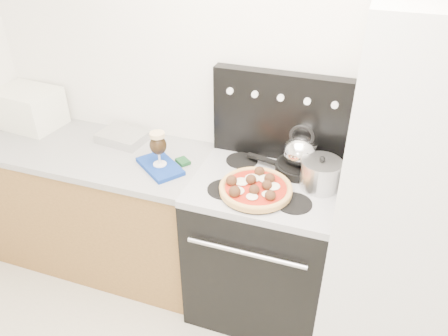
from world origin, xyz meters
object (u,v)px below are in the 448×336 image
at_px(base_cabinet, 102,209).
at_px(pizza_pan, 256,192).
at_px(oven_mitt, 160,166).
at_px(skillet, 298,168).
at_px(fridge, 407,205).
at_px(stove_body, 262,248).
at_px(tea_kettle, 300,148).
at_px(stock_pot, 320,175).
at_px(beer_glass, 158,149).
at_px(toaster_oven, 29,108).
at_px(pizza, 256,187).

relative_size(base_cabinet, pizza_pan, 4.12).
relative_size(oven_mitt, skillet, 1.15).
bearing_deg(pizza_pan, base_cabinet, 172.09).
height_order(fridge, pizza_pan, fridge).
distance_m(stove_body, oven_mitt, 0.76).
height_order(base_cabinet, oven_mitt, oven_mitt).
distance_m(tea_kettle, stock_pot, 0.19).
height_order(pizza_pan, stock_pot, stock_pot).
bearing_deg(skillet, stove_body, -133.57).
xyz_separation_m(base_cabinet, beer_glass, (0.51, -0.07, 0.60)).
distance_m(toaster_oven, skillet, 1.78).
relative_size(pizza, stock_pot, 1.84).
bearing_deg(toaster_oven, base_cabinet, -9.05).
relative_size(tea_kettle, stock_pot, 0.98).
relative_size(stove_body, skillet, 3.51).
height_order(beer_glass, tea_kettle, tea_kettle).
bearing_deg(beer_glass, stock_pot, 5.24).
relative_size(stove_body, fridge, 0.46).
xyz_separation_m(base_cabinet, pizza_pan, (1.08, -0.15, 0.50)).
xyz_separation_m(oven_mitt, beer_glass, (0.00, 0.00, 0.11)).
relative_size(fridge, oven_mitt, 6.59).
bearing_deg(stove_body, beer_glass, -175.75).
bearing_deg(pizza_pan, skillet, 59.15).
bearing_deg(skillet, beer_glass, -165.37).
xyz_separation_m(toaster_oven, beer_glass, (1.04, -0.21, 0.00)).
relative_size(base_cabinet, stove_body, 1.65).
bearing_deg(base_cabinet, oven_mitt, -7.83).
bearing_deg(pizza, oven_mitt, 172.02).
relative_size(toaster_oven, stock_pot, 1.95).
bearing_deg(fridge, toaster_oven, 175.40).
bearing_deg(beer_glass, pizza_pan, -7.98).
bearing_deg(base_cabinet, tea_kettle, 5.68).
relative_size(base_cabinet, beer_glass, 7.09).
height_order(stove_body, fridge, fridge).
distance_m(oven_mitt, stock_pot, 0.88).
xyz_separation_m(pizza_pan, skillet, (0.16, 0.27, 0.02)).
bearing_deg(stove_body, base_cabinet, 178.70).
height_order(beer_glass, pizza_pan, beer_glass).
bearing_deg(stock_pot, stove_body, -172.59).
bearing_deg(oven_mitt, beer_glass, 0.00).
relative_size(base_cabinet, tea_kettle, 7.35).
bearing_deg(beer_glass, tea_kettle, 14.63).
height_order(stove_body, stock_pot, stock_pot).
bearing_deg(tea_kettle, stock_pot, -33.39).
bearing_deg(tea_kettle, fridge, -9.59).
bearing_deg(fridge, stock_pot, 171.97).
bearing_deg(oven_mitt, tea_kettle, 14.63).
bearing_deg(pizza, fridge, 7.92).
distance_m(skillet, stock_pot, 0.18).
bearing_deg(beer_glass, base_cabinet, 172.17).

